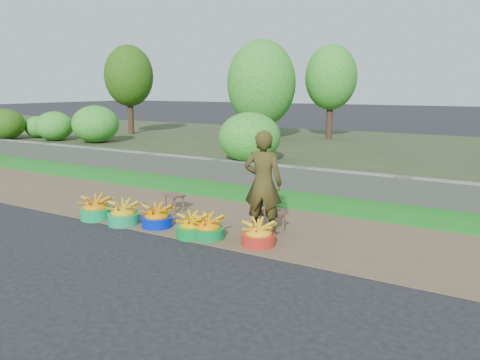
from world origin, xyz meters
The scene contains 14 objects.
ground_plane centered at (0.00, 0.00, 0.00)m, with size 120.00×120.00×0.00m, color black.
dirt_shoulder centered at (0.00, 1.25, 0.01)m, with size 80.00×2.50×0.02m, color brown.
grass_verge centered at (0.00, 3.25, 0.02)m, with size 80.00×1.50×0.04m, color #1A751C.
retaining_wall centered at (0.00, 4.10, 0.28)m, with size 80.00×0.35×0.55m, color slate.
earth_bank centered at (0.00, 9.00, 0.25)m, with size 80.00×10.00×0.50m, color #333C20.
basin_a centered at (-2.21, 0.16, 0.18)m, with size 0.55×0.55×0.41m.
basin_b centered at (-1.54, 0.17, 0.18)m, with size 0.54×0.54×0.40m.
basin_c centered at (-0.93, 0.32, 0.17)m, with size 0.52×0.52×0.38m.
basin_d centered at (-0.12, 0.21, 0.17)m, with size 0.50×0.50×0.37m.
basin_e centered at (0.14, 0.26, 0.17)m, with size 0.51×0.51×0.38m.
basin_f centered at (0.97, 0.37, 0.17)m, with size 0.51×0.51×0.38m.
stool_left centered at (-1.33, 1.27, 0.28)m, with size 0.42×0.36×0.32m.
stool_right centered at (0.84, 1.10, 0.28)m, with size 0.45×0.41×0.33m.
vendor_woman centered at (0.78, 0.85, 0.85)m, with size 0.60×0.40×1.65m, color black.
Camera 1 is at (4.13, -5.42, 2.30)m, focal length 35.00 mm.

